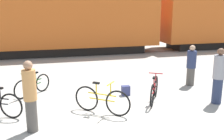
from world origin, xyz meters
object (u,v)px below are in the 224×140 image
(bicycle_green, at_px, (33,85))
(freight_train, at_px, (71,10))
(person_in_navy, at_px, (191,66))
(backpack, at_px, (126,91))
(person_in_tan, at_px, (30,97))
(bicycle_maroon, at_px, (154,90))
(person_in_grey, at_px, (219,76))
(bicycle_yellow, at_px, (102,100))

(bicycle_green, bearing_deg, freight_train, 74.13)
(person_in_navy, height_order, backpack, person_in_navy)
(person_in_tan, distance_m, backpack, 3.75)
(bicycle_maroon, bearing_deg, person_in_grey, -19.44)
(bicycle_maroon, bearing_deg, bicycle_green, 156.37)
(bicycle_green, distance_m, backpack, 3.26)
(person_in_tan, bearing_deg, bicycle_green, 8.24)
(bicycle_maroon, bearing_deg, backpack, 130.73)
(person_in_tan, xyz_separation_m, backpack, (3.08, 2.01, -0.74))
(bicycle_maroon, relative_size, person_in_grey, 0.85)
(person_in_grey, distance_m, backpack, 3.07)
(bicycle_green, height_order, person_in_grey, person_in_grey)
(person_in_tan, relative_size, person_in_navy, 1.13)
(bicycle_maroon, xyz_separation_m, backpack, (-0.71, 0.82, -0.21))
(bicycle_maroon, bearing_deg, freight_train, 99.12)
(bicycle_yellow, distance_m, person_in_navy, 4.43)
(freight_train, bearing_deg, bicycle_maroon, -80.88)
(bicycle_yellow, xyz_separation_m, backpack, (1.16, 1.36, -0.23))
(bicycle_maroon, xyz_separation_m, person_in_navy, (2.13, 1.33, 0.41))
(backpack, bearing_deg, person_in_tan, -146.80)
(bicycle_yellow, bearing_deg, freight_train, 88.30)
(person_in_grey, bearing_deg, bicycle_maroon, 5.14)
(freight_train, bearing_deg, person_in_navy, -66.30)
(bicycle_maroon, distance_m, person_in_grey, 2.05)
(bicycle_yellow, distance_m, backpack, 1.80)
(bicycle_green, height_order, person_in_navy, person_in_navy)
(bicycle_green, xyz_separation_m, person_in_grey, (5.73, -2.35, 0.55))
(bicycle_yellow, xyz_separation_m, person_in_tan, (-1.92, -0.65, 0.51))
(bicycle_green, bearing_deg, person_in_navy, -3.38)
(bicycle_maroon, xyz_separation_m, person_in_tan, (-3.79, -1.19, 0.53))
(bicycle_green, relative_size, person_in_navy, 0.75)
(backpack, bearing_deg, bicycle_green, 164.65)
(bicycle_maroon, bearing_deg, person_in_tan, -162.51)
(person_in_grey, bearing_deg, bicycle_green, 2.29)
(bicycle_green, height_order, backpack, bicycle_green)
(bicycle_yellow, xyz_separation_m, person_in_grey, (3.74, -0.12, 0.49))
(freight_train, relative_size, bicycle_yellow, 24.98)
(bicycle_yellow, distance_m, bicycle_green, 2.98)
(bicycle_maroon, relative_size, person_in_tan, 0.84)
(bicycle_yellow, xyz_separation_m, bicycle_green, (-1.98, 2.22, -0.05))
(freight_train, relative_size, person_in_tan, 19.62)
(freight_train, distance_m, person_in_grey, 11.12)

